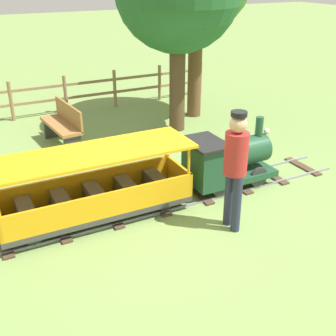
% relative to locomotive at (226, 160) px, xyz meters
% --- Properties ---
extents(ground_plane, '(60.00, 60.00, 0.00)m').
position_rel_locomotive_xyz_m(ground_plane, '(0.00, -0.85, -0.48)').
color(ground_plane, '#75934C').
extents(track, '(0.78, 6.40, 0.04)m').
position_rel_locomotive_xyz_m(track, '(0.00, -1.20, -0.47)').
color(track, gray).
rests_on(track, ground_plane).
extents(locomotive, '(0.74, 1.45, 1.04)m').
position_rel_locomotive_xyz_m(locomotive, '(0.00, 0.00, 0.00)').
color(locomotive, '#1E472D').
rests_on(locomotive, ground_plane).
extents(passenger_car, '(0.84, 2.70, 0.97)m').
position_rel_locomotive_xyz_m(passenger_car, '(0.00, -2.10, -0.06)').
color(passenger_car, '#3F3F3F').
rests_on(passenger_car, ground_plane).
extents(conductor_person, '(0.30, 0.30, 1.62)m').
position_rel_locomotive_xyz_m(conductor_person, '(1.00, -0.56, 0.47)').
color(conductor_person, '#282D47').
rests_on(conductor_person, ground_plane).
extents(park_bench, '(1.33, 0.53, 0.82)m').
position_rel_locomotive_xyz_m(park_bench, '(-2.90, -1.78, -0.07)').
color(park_bench, olive).
rests_on(park_bench, ground_plane).
extents(fence_section, '(0.08, 7.48, 0.90)m').
position_rel_locomotive_xyz_m(fence_section, '(-4.92, -1.20, -0.00)').
color(fence_section, '#93754C').
rests_on(fence_section, ground_plane).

